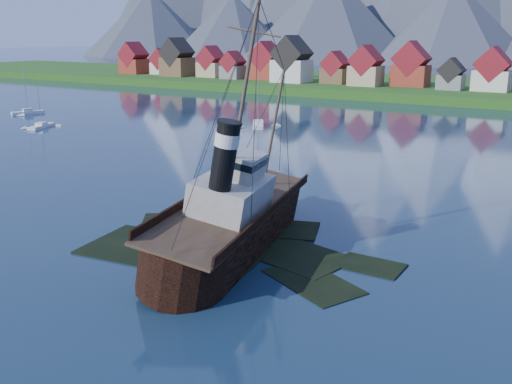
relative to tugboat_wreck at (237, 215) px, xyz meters
The scene contains 9 objects.
ground 4.63m from the tugboat_wreck, 112.58° to the right, with size 1400.00×1400.00×0.00m, color #172B40.
shoal 3.69m from the tugboat_wreck, 62.82° to the right, with size 31.71×21.24×1.14m.
shore_bank 166.94m from the tugboat_wreck, 90.44° to the left, with size 600.00×80.00×3.20m, color #1C4112.
seawall 128.95m from the tugboat_wreck, 90.57° to the left, with size 600.00×2.50×2.00m, color #3F3D38.
town 153.11m from the tugboat_wreck, 103.00° to the left, with size 250.96×16.69×17.30m.
tugboat_wreck is the anchor object (origin of this frame).
sailboat_a 88.72m from the tugboat_wreck, 154.32° to the left, with size 4.85×8.59×10.23m.
sailboat_b 114.32m from the tugboat_wreck, 153.29° to the left, with size 5.31×8.41×12.02m.
sailboat_c 76.32m from the tugboat_wreck, 120.21° to the left, with size 7.00×9.47×12.37m.
Camera 1 is at (32.14, -42.55, 21.07)m, focal length 40.00 mm.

